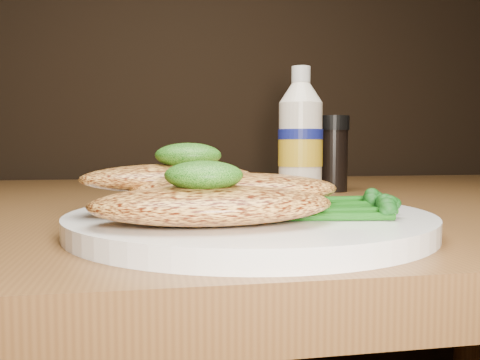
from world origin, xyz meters
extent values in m
cylinder|color=white|center=(-0.07, 0.80, 0.76)|extent=(0.29, 0.29, 0.01)
ellipsoid|color=gold|center=(-0.11, 0.75, 0.78)|extent=(0.17, 0.09, 0.03)
ellipsoid|color=gold|center=(-0.09, 0.78, 0.79)|extent=(0.17, 0.10, 0.02)
ellipsoid|color=gold|center=(-0.14, 0.81, 0.79)|extent=(0.15, 0.10, 0.02)
ellipsoid|color=#083207|center=(-0.12, 0.74, 0.80)|extent=(0.06, 0.05, 0.02)
ellipsoid|color=#083207|center=(-0.12, 0.81, 0.81)|extent=(0.06, 0.06, 0.02)
camera|label=1|loc=(-0.15, 0.41, 0.82)|focal=37.51mm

